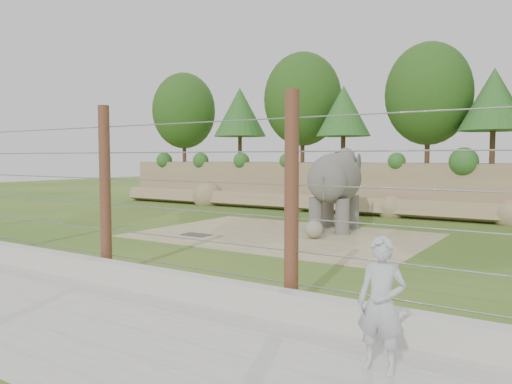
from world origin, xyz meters
The scene contains 10 objects.
ground centered at (0.00, 0.00, 0.00)m, with size 90.00×90.00×0.00m, color #2F5E1C.
back_embankment centered at (0.59, 12.68, 3.97)m, with size 30.00×5.52×8.77m.
dirt_patch centered at (0.50, 3.00, 0.01)m, with size 10.00×7.00×0.02m, color #948960.
drain_grate centered at (-2.07, 1.27, 0.04)m, with size 1.00×0.60×0.03m, color #262628.
elephant centered at (1.58, 5.05, 1.55)m, with size 1.64×3.82×3.10m, color #5B5751, non-canonical shape.
stone_ball centered at (1.77, 2.92, 0.33)m, with size 0.62×0.62×0.62m, color gray.
retaining_wall centered at (0.00, -5.00, 0.25)m, with size 26.00×0.35×0.50m, color #B3B0A7.
walkway centered at (0.00, -7.00, 0.01)m, with size 26.00×4.00×0.01m, color #B3B0A7.
barrier_fence centered at (0.00, -4.50, 2.00)m, with size 20.26×0.26×4.00m.
zookeeper centered at (7.25, -6.15, 0.89)m, with size 0.64×0.42×1.77m, color #B0B6BA.
Camera 1 is at (9.35, -12.35, 2.80)m, focal length 35.00 mm.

